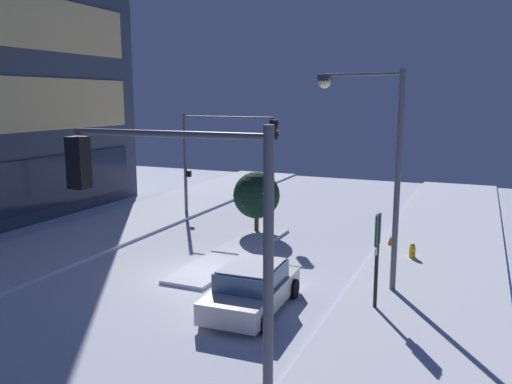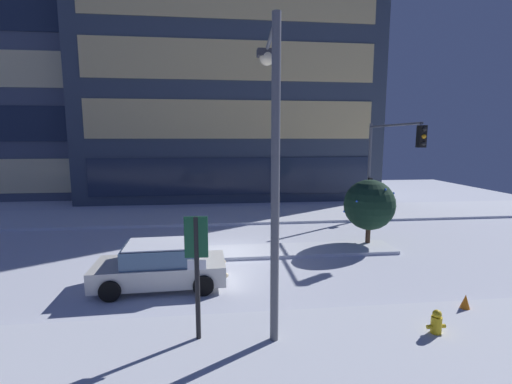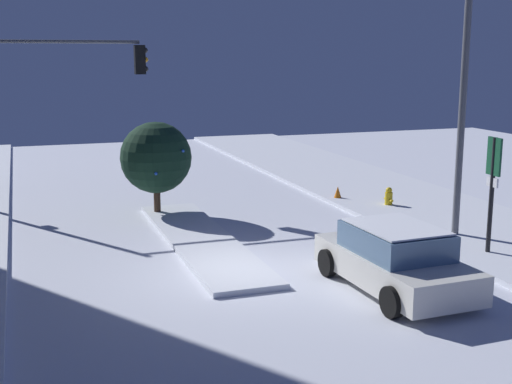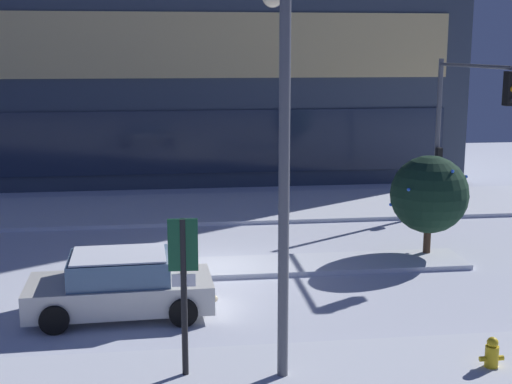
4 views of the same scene
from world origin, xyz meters
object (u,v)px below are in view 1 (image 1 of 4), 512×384
object	(u,v)px
traffic_light_corner_far_right	(221,145)
construction_cone	(390,242)
parking_info_sign	(377,250)
decorated_tree_median	(257,195)
traffic_light_corner_near_left	(182,230)
fire_hydrant	(412,252)
street_lamp_arched	(375,149)
car_near	(252,288)

from	to	relation	value
traffic_light_corner_far_right	construction_cone	world-z (taller)	traffic_light_corner_far_right
parking_info_sign	decorated_tree_median	xyz separation A→B (m)	(7.47, 7.30, -0.10)
traffic_light_corner_near_left	traffic_light_corner_far_right	xyz separation A→B (m)	(17.95, 8.40, -0.27)
fire_hydrant	parking_info_sign	world-z (taller)	parking_info_sign
parking_info_sign	construction_cone	bearing A→B (deg)	-81.36
street_lamp_arched	decorated_tree_median	size ratio (longest dim) A/B	2.46
car_near	decorated_tree_median	xyz separation A→B (m)	(8.89, 3.66, 1.22)
traffic_light_corner_far_right	street_lamp_arched	size ratio (longest dim) A/B	0.77
fire_hydrant	decorated_tree_median	xyz separation A→B (m)	(1.60, 7.73, 1.57)
construction_cone	street_lamp_arched	bearing A→B (deg)	-178.24
traffic_light_corner_far_right	parking_info_sign	distance (m)	14.47
traffic_light_corner_near_left	construction_cone	distance (m)	16.23
traffic_light_corner_near_left	street_lamp_arched	xyz separation A→B (m)	(10.01, -1.50, 0.60)
street_lamp_arched	fire_hydrant	distance (m)	6.19
traffic_light_corner_near_left	traffic_light_corner_far_right	size ratio (longest dim) A/B	1.07
traffic_light_corner_far_right	street_lamp_arched	xyz separation A→B (m)	(-7.93, -9.90, 0.88)
traffic_light_corner_far_right	decorated_tree_median	xyz separation A→B (m)	(-2.33, -3.14, -2.16)
decorated_tree_median	construction_cone	xyz separation A→B (m)	(0.03, -6.59, -1.66)
car_near	parking_info_sign	distance (m)	4.12
fire_hydrant	decorated_tree_median	size ratio (longest dim) A/B	0.24
car_near	fire_hydrant	distance (m)	8.36
traffic_light_corner_far_right	fire_hydrant	distance (m)	12.15
construction_cone	traffic_light_corner_far_right	bearing A→B (deg)	76.72
fire_hydrant	street_lamp_arched	bearing A→B (deg)	166.35
street_lamp_arched	fire_hydrant	size ratio (longest dim) A/B	10.18
car_near	street_lamp_arched	xyz separation A→B (m)	(3.29, -3.10, 4.26)
construction_cone	parking_info_sign	bearing A→B (deg)	-174.57
car_near	construction_cone	bearing A→B (deg)	-20.24
street_lamp_arched	decorated_tree_median	distance (m)	9.29
parking_info_sign	decorated_tree_median	distance (m)	10.45
traffic_light_corner_far_right	street_lamp_arched	distance (m)	12.72
car_near	construction_cone	size ratio (longest dim) A/B	8.08
car_near	fire_hydrant	xyz separation A→B (m)	(7.30, -4.07, -0.35)
traffic_light_corner_far_right	construction_cone	xyz separation A→B (m)	(-2.30, -9.73, -3.82)
traffic_light_corner_far_right	parking_info_sign	size ratio (longest dim) A/B	1.85
street_lamp_arched	construction_cone	size ratio (longest dim) A/B	13.84
car_near	construction_cone	xyz separation A→B (m)	(8.93, -2.93, -0.44)
street_lamp_arched	fire_hydrant	bearing A→B (deg)	-99.85
traffic_light_corner_near_left	decorated_tree_median	world-z (taller)	traffic_light_corner_near_left
fire_hydrant	parking_info_sign	bearing A→B (deg)	175.79
decorated_tree_median	traffic_light_corner_near_left	bearing A→B (deg)	-161.38
traffic_light_corner_near_left	decorated_tree_median	size ratio (longest dim) A/B	2.02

